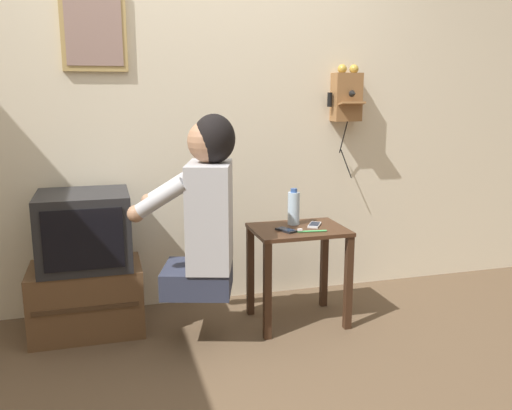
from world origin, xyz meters
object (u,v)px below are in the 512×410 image
object	(u,v)px
framed_picture	(94,30)
cell_phone_held	(286,230)
person	(205,208)
water_bottle	(294,208)
television	(85,230)
toothbrush	(310,231)
cell_phone_spare	(315,225)
wall_phone_antique	(346,96)

from	to	relation	value
framed_picture	cell_phone_held	distance (m)	1.57
person	framed_picture	bearing A→B (deg)	58.10
cell_phone_held	framed_picture	bearing A→B (deg)	128.14
framed_picture	water_bottle	world-z (taller)	framed_picture
television	toothbrush	size ratio (longest dim) A/B	2.97
cell_phone_spare	cell_phone_held	bearing A→B (deg)	-127.87
wall_phone_antique	cell_phone_held	size ratio (longest dim) A/B	5.33
cell_phone_spare	water_bottle	world-z (taller)	water_bottle
cell_phone_spare	person	bearing A→B (deg)	-136.62
person	framed_picture	size ratio (longest dim) A/B	2.09
person	framed_picture	world-z (taller)	framed_picture
television	toothbrush	bearing A→B (deg)	-14.75
framed_picture	cell_phone_held	xyz separation A→B (m)	(0.98, -0.53, -1.10)
framed_picture	person	bearing A→B (deg)	-48.70
person	wall_phone_antique	distance (m)	1.30
toothbrush	wall_phone_antique	bearing A→B (deg)	-32.54
television	wall_phone_antique	xyz separation A→B (m)	(1.66, 0.22, 0.72)
person	cell_phone_held	bearing A→B (deg)	-66.42
cell_phone_spare	water_bottle	size ratio (longest dim) A/B	0.64
cell_phone_spare	television	bearing A→B (deg)	-155.66
person	cell_phone_spare	size ratio (longest dim) A/B	6.93
person	water_bottle	size ratio (longest dim) A/B	4.42
framed_picture	cell_phone_spare	size ratio (longest dim) A/B	3.31
wall_phone_antique	cell_phone_held	xyz separation A→B (m)	(-0.57, -0.48, -0.74)
water_bottle	wall_phone_antique	bearing A→B (deg)	35.61
cell_phone_held	cell_phone_spare	size ratio (longest dim) A/B	1.01
framed_picture	cell_phone_spare	xyz separation A→B (m)	(1.18, -0.46, -1.10)
person	framed_picture	xyz separation A→B (m)	(-0.51, 0.58, 0.93)
wall_phone_antique	water_bottle	xyz separation A→B (m)	(-0.47, -0.34, -0.64)
toothbrush	cell_phone_held	bearing A→B (deg)	71.13
person	water_bottle	bearing A→B (deg)	-53.94
wall_phone_antique	cell_phone_spare	world-z (taller)	wall_phone_antique
person	television	distance (m)	0.71
person	television	world-z (taller)	person
wall_phone_antique	person	bearing A→B (deg)	-152.65
wall_phone_antique	toothbrush	distance (m)	1.02
water_bottle	toothbrush	xyz separation A→B (m)	(0.03, -0.20, -0.09)
toothbrush	television	bearing A→B (deg)	82.43
water_bottle	framed_picture	bearing A→B (deg)	160.29
person	cell_phone_held	distance (m)	0.50
person	toothbrush	world-z (taller)	person
television	wall_phone_antique	bearing A→B (deg)	7.58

